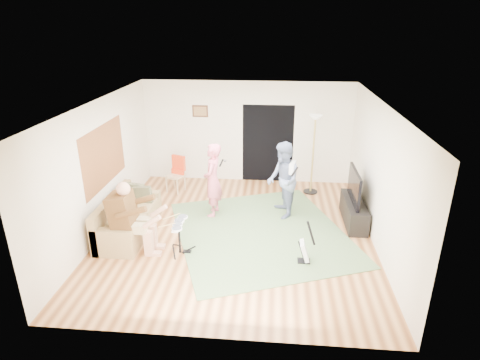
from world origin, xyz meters
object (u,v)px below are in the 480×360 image
at_px(guitar_spare, 305,251).
at_px(dining_chair, 176,179).
at_px(torchiere_lamp, 314,141).
at_px(drum_kit, 179,239).
at_px(tv_cabinet, 354,212).
at_px(guitarist, 283,180).
at_px(sofa, 125,221).
at_px(television, 354,186).
at_px(singer, 213,180).

height_order(guitar_spare, dining_chair, dining_chair).
xyz_separation_m(guitar_spare, torchiere_lamp, (0.35, 3.25, 1.14)).
xyz_separation_m(drum_kit, tv_cabinet, (3.50, 1.56, -0.04)).
bearing_deg(guitarist, dining_chair, -125.78).
relative_size(sofa, tv_cabinet, 1.41).
xyz_separation_m(torchiere_lamp, tv_cabinet, (0.81, -1.57, -1.13)).
height_order(drum_kit, guitarist, guitarist).
distance_m(tv_cabinet, television, 0.60).
xyz_separation_m(sofa, singer, (1.68, 1.00, 0.57)).
distance_m(dining_chair, tv_cabinet, 4.48).
distance_m(guitar_spare, television, 2.10).
bearing_deg(dining_chair, guitarist, -1.95).
relative_size(sofa, guitar_spare, 2.34).
height_order(drum_kit, guitar_spare, guitar_spare).
bearing_deg(sofa, torchiere_lamp, 31.97).
bearing_deg(tv_cabinet, singer, 178.32).
distance_m(guitar_spare, dining_chair, 4.36).
height_order(sofa, singer, singer).
bearing_deg(singer, sofa, -55.55).
bearing_deg(television, torchiere_lamp, 115.76).
bearing_deg(sofa, guitar_spare, -11.99).
distance_m(drum_kit, singer, 1.78).
xyz_separation_m(drum_kit, guitar_spare, (2.34, -0.12, -0.05)).
xyz_separation_m(guitarist, dining_chair, (-2.71, 1.18, -0.53)).
bearing_deg(drum_kit, torchiere_lamp, 49.34).
height_order(singer, torchiere_lamp, torchiere_lamp).
relative_size(singer, dining_chair, 1.82).
xyz_separation_m(drum_kit, singer, (0.39, 1.65, 0.55)).
height_order(torchiere_lamp, television, torchiere_lamp).
relative_size(guitar_spare, dining_chair, 0.92).
height_order(guitarist, dining_chair, guitarist).
bearing_deg(torchiere_lamp, guitarist, -118.47).
bearing_deg(singer, guitarist, 97.04).
height_order(sofa, tv_cabinet, sofa).
distance_m(singer, television, 3.06).
distance_m(torchiere_lamp, dining_chair, 3.63).
distance_m(drum_kit, dining_chair, 3.02).
xyz_separation_m(sofa, tv_cabinet, (4.79, 0.91, -0.02)).
distance_m(singer, dining_chair, 1.80).
distance_m(singer, guitar_spare, 2.70).
bearing_deg(drum_kit, singer, 76.59).
height_order(sofa, drum_kit, sofa).
relative_size(drum_kit, guitarist, 0.39).
bearing_deg(drum_kit, guitar_spare, -2.97).
bearing_deg(drum_kit, sofa, 153.22).
height_order(singer, television, singer).
relative_size(guitar_spare, television, 0.73).
xyz_separation_m(guitar_spare, tv_cabinet, (1.16, 1.68, 0.01)).
bearing_deg(dining_chair, television, 3.67).
distance_m(singer, torchiere_lamp, 2.79).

